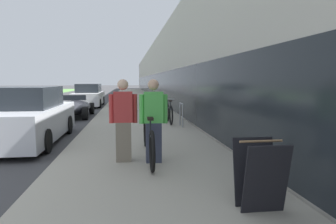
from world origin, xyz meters
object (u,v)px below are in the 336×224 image
parked_sedan_curbside (26,117)px  vintage_roadster_curbside (73,108)px  cruiser_bike_nearest (169,113)px  parked_sedan_far (89,96)px  cruiser_bike_middle (163,108)px  person_rider (154,121)px  tandem_bicycle (148,139)px  sandwich_board_sign (260,175)px  person_bystander (123,120)px  bike_rack_hoop (181,112)px

parked_sedan_curbside → vintage_roadster_curbside: bearing=88.2°
cruiser_bike_nearest → parked_sedan_curbside: bearing=-150.0°
cruiser_bike_nearest → parked_sedan_curbside: size_ratio=0.38×
vintage_roadster_curbside → parked_sedan_far: bearing=90.2°
cruiser_bike_nearest → vintage_roadster_curbside: size_ratio=0.41×
cruiser_bike_middle → parked_sedan_far: size_ratio=0.39×
person_rider → parked_sedan_far: size_ratio=0.37×
tandem_bicycle → cruiser_bike_nearest: size_ratio=1.67×
cruiser_bike_middle → parked_sedan_far: bearing=119.4°
tandem_bicycle → sandwich_board_sign: size_ratio=3.23×
tandem_bicycle → vintage_roadster_curbside: tandem_bicycle is taller
parked_sedan_curbside → parked_sedan_far: bearing=89.2°
person_bystander → cruiser_bike_middle: person_bystander is taller
bike_rack_hoop → sandwich_board_sign: size_ratio=0.94×
bike_rack_hoop → parked_sedan_curbside: 5.05m
sandwich_board_sign → person_bystander: bearing=124.6°
parked_sedan_curbside → tandem_bicycle: bearing=-37.6°
parked_sedan_curbside → bike_rack_hoop: bearing=19.9°
tandem_bicycle → cruiser_bike_nearest: tandem_bicycle is taller
person_rider → cruiser_bike_middle: person_rider is taller
parked_sedan_curbside → vintage_roadster_curbside: size_ratio=1.08×
person_rider → parked_sedan_curbside: bearing=139.2°
person_rider → cruiser_bike_middle: size_ratio=0.93×
tandem_bicycle → parked_sedan_curbside: parked_sedan_curbside is taller
person_bystander → bike_rack_hoop: bearing=66.0°
parked_sedan_far → vintage_roadster_curbside: bearing=-89.8°
cruiser_bike_nearest → cruiser_bike_middle: 2.16m
person_rider → parked_sedan_curbside: size_ratio=0.37×
cruiser_bike_middle → sandwich_board_sign: (0.10, -10.02, 0.07)m
vintage_roadster_curbside → cruiser_bike_nearest: bearing=-39.7°
person_rider → bike_rack_hoop: 4.84m
parked_sedan_curbside → cruiser_bike_middle: bearing=46.8°
sandwich_board_sign → vintage_roadster_curbside: vintage_roadster_curbside is taller
bike_rack_hoop → parked_sedan_far: 11.48m
sandwich_board_sign → bike_rack_hoop: bearing=88.1°
parked_sedan_curbside → vintage_roadster_curbside: parked_sedan_curbside is taller
tandem_bicycle → parked_sedan_curbside: (-3.28, 2.53, 0.20)m
parked_sedan_curbside → person_rider: bearing=-40.8°
cruiser_bike_nearest → vintage_roadster_curbside: vintage_roadster_curbside is taller
person_rider → sandwich_board_sign: 2.70m
parked_sedan_curbside → person_bystander: bearing=-44.9°
tandem_bicycle → vintage_roadster_curbside: bearing=109.7°
tandem_bicycle → bike_rack_hoop: size_ratio=3.43×
person_bystander → cruiser_bike_middle: bearing=77.5°
sandwich_board_sign → parked_sedan_far: 18.08m
sandwich_board_sign → parked_sedan_far: (-4.35, 17.55, 0.13)m
bike_rack_hoop → person_bystander: bearing=-114.0°
cruiser_bike_nearest → cruiser_bike_middle: cruiser_bike_nearest is taller
bike_rack_hoop → cruiser_bike_nearest: (-0.33, 0.83, -0.13)m
cruiser_bike_nearest → parked_sedan_curbside: parked_sedan_curbside is taller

